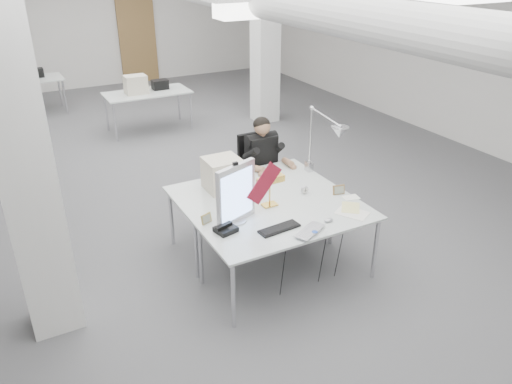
{
  "coord_description": "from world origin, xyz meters",
  "views": [
    {
      "loc": [
        -2.4,
        -6.24,
        3.25
      ],
      "look_at": [
        -0.12,
        -2.0,
        0.88
      ],
      "focal_mm": 35.0,
      "sensor_mm": 36.0,
      "label": 1
    }
  ],
  "objects_px": {
    "desk_main": "(290,220)",
    "laptop": "(315,233)",
    "seated_person": "(262,151)",
    "bankers_lamp": "(270,190)",
    "architect_lamp": "(322,147)",
    "desk_phone": "(226,229)",
    "beige_monitor": "(223,174)",
    "monitor": "(236,194)",
    "office_chair": "(260,172)"
  },
  "relations": [
    {
      "from": "desk_main",
      "to": "office_chair",
      "type": "bearing_deg",
      "value": 72.22
    },
    {
      "from": "desk_phone",
      "to": "architect_lamp",
      "type": "xyz_separation_m",
      "value": [
        1.53,
        0.59,
        0.38
      ]
    },
    {
      "from": "office_chair",
      "to": "laptop",
      "type": "height_order",
      "value": "office_chair"
    },
    {
      "from": "office_chair",
      "to": "architect_lamp",
      "type": "relative_size",
      "value": 1.43
    },
    {
      "from": "desk_main",
      "to": "architect_lamp",
      "type": "xyz_separation_m",
      "value": [
        0.85,
        0.68,
        0.41
      ]
    },
    {
      "from": "office_chair",
      "to": "laptop",
      "type": "relative_size",
      "value": 3.06
    },
    {
      "from": "seated_person",
      "to": "laptop",
      "type": "bearing_deg",
      "value": -104.11
    },
    {
      "from": "seated_person",
      "to": "bankers_lamp",
      "type": "bearing_deg",
      "value": -115.85
    },
    {
      "from": "monitor",
      "to": "laptop",
      "type": "bearing_deg",
      "value": -66.99
    },
    {
      "from": "bankers_lamp",
      "to": "architect_lamp",
      "type": "distance_m",
      "value": 0.96
    },
    {
      "from": "desk_main",
      "to": "office_chair",
      "type": "xyz_separation_m",
      "value": [
        0.49,
        1.53,
        -0.17
      ]
    },
    {
      "from": "desk_phone",
      "to": "architect_lamp",
      "type": "distance_m",
      "value": 1.68
    },
    {
      "from": "monitor",
      "to": "bankers_lamp",
      "type": "relative_size",
      "value": 1.63
    },
    {
      "from": "monitor",
      "to": "office_chair",
      "type": "bearing_deg",
      "value": 32.94
    },
    {
      "from": "bankers_lamp",
      "to": "beige_monitor",
      "type": "xyz_separation_m",
      "value": [
        -0.27,
        0.61,
        -0.0
      ]
    },
    {
      "from": "monitor",
      "to": "desk_phone",
      "type": "relative_size",
      "value": 3.15
    },
    {
      "from": "desk_phone",
      "to": "beige_monitor",
      "type": "bearing_deg",
      "value": 54.41
    },
    {
      "from": "bankers_lamp",
      "to": "desk_phone",
      "type": "distance_m",
      "value": 0.72
    },
    {
      "from": "office_chair",
      "to": "beige_monitor",
      "type": "height_order",
      "value": "office_chair"
    },
    {
      "from": "bankers_lamp",
      "to": "desk_phone",
      "type": "height_order",
      "value": "bankers_lamp"
    },
    {
      "from": "laptop",
      "to": "bankers_lamp",
      "type": "relative_size",
      "value": 0.99
    },
    {
      "from": "seated_person",
      "to": "laptop",
      "type": "relative_size",
      "value": 2.36
    },
    {
      "from": "seated_person",
      "to": "monitor",
      "type": "bearing_deg",
      "value": -128.85
    },
    {
      "from": "seated_person",
      "to": "laptop",
      "type": "height_order",
      "value": "seated_person"
    },
    {
      "from": "office_chair",
      "to": "monitor",
      "type": "xyz_separation_m",
      "value": [
        -0.99,
        -1.31,
        0.49
      ]
    },
    {
      "from": "beige_monitor",
      "to": "architect_lamp",
      "type": "xyz_separation_m",
      "value": [
        1.15,
        -0.29,
        0.22
      ]
    },
    {
      "from": "desk_phone",
      "to": "beige_monitor",
      "type": "distance_m",
      "value": 0.98
    },
    {
      "from": "monitor",
      "to": "desk_phone",
      "type": "xyz_separation_m",
      "value": [
        -0.18,
        -0.13,
        -0.28
      ]
    },
    {
      "from": "desk_main",
      "to": "architect_lamp",
      "type": "relative_size",
      "value": 2.25
    },
    {
      "from": "architect_lamp",
      "to": "laptop",
      "type": "bearing_deg",
      "value": -103.45
    },
    {
      "from": "seated_person",
      "to": "bankers_lamp",
      "type": "height_order",
      "value": "seated_person"
    },
    {
      "from": "seated_person",
      "to": "bankers_lamp",
      "type": "distance_m",
      "value": 1.24
    },
    {
      "from": "bankers_lamp",
      "to": "architect_lamp",
      "type": "relative_size",
      "value": 0.47
    },
    {
      "from": "office_chair",
      "to": "seated_person",
      "type": "bearing_deg",
      "value": -90.72
    },
    {
      "from": "desk_main",
      "to": "seated_person",
      "type": "bearing_deg",
      "value": 71.66
    },
    {
      "from": "office_chair",
      "to": "desk_phone",
      "type": "relative_size",
      "value": 5.86
    },
    {
      "from": "office_chair",
      "to": "monitor",
      "type": "distance_m",
      "value": 1.71
    },
    {
      "from": "office_chair",
      "to": "seated_person",
      "type": "relative_size",
      "value": 1.3
    },
    {
      "from": "monitor",
      "to": "laptop",
      "type": "relative_size",
      "value": 1.65
    },
    {
      "from": "laptop",
      "to": "desk_phone",
      "type": "bearing_deg",
      "value": 121.73
    },
    {
      "from": "architect_lamp",
      "to": "desk_main",
      "type": "bearing_deg",
      "value": -117.5
    },
    {
      "from": "laptop",
      "to": "beige_monitor",
      "type": "height_order",
      "value": "beige_monitor"
    },
    {
      "from": "desk_main",
      "to": "bankers_lamp",
      "type": "relative_size",
      "value": 4.77
    },
    {
      "from": "laptop",
      "to": "beige_monitor",
      "type": "distance_m",
      "value": 1.4
    },
    {
      "from": "seated_person",
      "to": "beige_monitor",
      "type": "relative_size",
      "value": 2.28
    },
    {
      "from": "desk_phone",
      "to": "architect_lamp",
      "type": "bearing_deg",
      "value": 8.88
    },
    {
      "from": "monitor",
      "to": "beige_monitor",
      "type": "distance_m",
      "value": 0.79
    },
    {
      "from": "desk_main",
      "to": "laptop",
      "type": "xyz_separation_m",
      "value": [
        0.05,
        -0.37,
        0.03
      ]
    },
    {
      "from": "office_chair",
      "to": "seated_person",
      "type": "height_order",
      "value": "seated_person"
    },
    {
      "from": "desk_main",
      "to": "laptop",
      "type": "relative_size",
      "value": 4.8
    }
  ]
}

